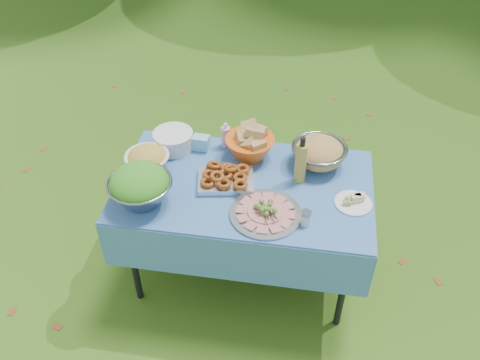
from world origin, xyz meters
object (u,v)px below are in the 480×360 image
picnic_table (244,230)px  plate_stack (173,140)px  oil_bottle (301,160)px  charcuterie_platter (266,208)px  salad_bowl (140,186)px  pasta_bowl_steel (319,152)px  bread_bowl (250,143)px

picnic_table → plate_stack: 0.71m
plate_stack → oil_bottle: 0.83m
plate_stack → charcuterie_platter: plate_stack is taller
salad_bowl → plate_stack: bearing=84.8°
pasta_bowl_steel → oil_bottle: (-0.10, -0.17, 0.06)m
plate_stack → oil_bottle: (0.80, -0.19, 0.09)m
oil_bottle → bread_bowl: bearing=150.2°
pasta_bowl_steel → oil_bottle: size_ratio=1.09×
plate_stack → pasta_bowl_steel: bearing=-1.6°
bread_bowl → plate_stack: bearing=178.7°
pasta_bowl_steel → picnic_table: bearing=-147.9°
salad_bowl → pasta_bowl_steel: (0.94, 0.49, -0.03)m
charcuterie_platter → pasta_bowl_steel: bearing=61.7°
salad_bowl → oil_bottle: 0.90m
plate_stack → pasta_bowl_steel: (0.90, -0.02, 0.03)m
bread_bowl → oil_bottle: bearing=-29.8°
plate_stack → charcuterie_platter: 0.81m
bread_bowl → charcuterie_platter: bread_bowl is taller
plate_stack → charcuterie_platter: (0.64, -0.51, -0.01)m
salad_bowl → charcuterie_platter: (0.69, 0.01, -0.07)m
picnic_table → salad_bowl: (-0.54, -0.23, 0.50)m
pasta_bowl_steel → oil_bottle: bearing=-120.9°
plate_stack → oil_bottle: bearing=-13.5°
salad_bowl → oil_bottle: size_ratio=1.17×
picnic_table → oil_bottle: (0.31, 0.09, 0.53)m
picnic_table → oil_bottle: bearing=16.0°
picnic_table → pasta_bowl_steel: (0.41, 0.26, 0.47)m
charcuterie_platter → oil_bottle: 0.37m
salad_bowl → charcuterie_platter: 0.69m
picnic_table → pasta_bowl_steel: pasta_bowl_steel is taller
bread_bowl → oil_bottle: (0.32, -0.18, 0.05)m
salad_bowl → oil_bottle: oil_bottle is taller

